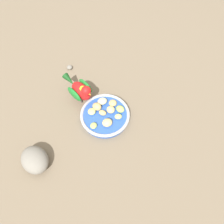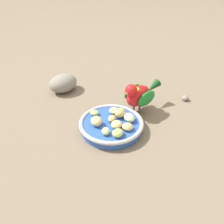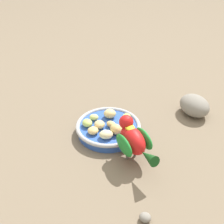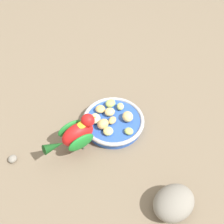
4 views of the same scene
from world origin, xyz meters
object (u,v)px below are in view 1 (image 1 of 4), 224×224
apple_piece_7 (97,107)px  apple_piece_8 (94,126)px  feeding_bowl (105,116)px  apple_piece_3 (103,101)px  rock_large (35,160)px  apple_piece_0 (103,113)px  apple_piece_4 (111,110)px  apple_piece_5 (113,103)px  pebble_0 (70,67)px  apple_piece_9 (120,109)px  apple_piece_6 (118,117)px  parrot (81,90)px  apple_piece_1 (107,123)px  apple_piece_2 (91,112)px

apple_piece_7 → apple_piece_8: (-0.08, -0.02, -0.01)m
feeding_bowl → apple_piece_3: bearing=28.9°
rock_large → apple_piece_0: bearing=-32.3°
apple_piece_4 → apple_piece_8: apple_piece_4 is taller
apple_piece_3 → apple_piece_7: bearing=159.4°
apple_piece_5 → pebble_0: 0.29m
apple_piece_9 → rock_large: bearing=142.8°
apple_piece_6 → rock_large: bearing=138.8°
apple_piece_6 → apple_piece_9: apple_piece_9 is taller
feeding_bowl → parrot: 0.14m
feeding_bowl → apple_piece_9: (0.04, -0.05, 0.02)m
apple_piece_8 → pebble_0: bearing=40.6°
apple_piece_4 → apple_piece_0: bearing=131.6°
apple_piece_0 → apple_piece_3: size_ratio=0.77×
apple_piece_0 → parrot: bearing=63.9°
apple_piece_5 → apple_piece_6: 0.06m
apple_piece_5 → apple_piece_7: bearing=126.5°
apple_piece_0 → apple_piece_1: size_ratio=0.79×
apple_piece_1 → apple_piece_9: size_ratio=1.11×
apple_piece_2 → apple_piece_6: (0.01, -0.10, 0.00)m
apple_piece_7 → rock_large: (-0.26, 0.12, -0.01)m
feeding_bowl → parrot: (0.05, 0.12, 0.05)m
apple_piece_3 → apple_piece_4: apple_piece_3 is taller
apple_piece_3 → parrot: parrot is taller
apple_piece_5 → rock_large: 0.34m
apple_piece_1 → feeding_bowl: bearing=30.7°
apple_piece_3 → rock_large: bearing=154.8°
apple_piece_4 → apple_piece_9: same height
parrot → pebble_0: 0.19m
apple_piece_7 → apple_piece_5: bearing=-53.5°
apple_piece_0 → apple_piece_7: bearing=60.3°
apple_piece_1 → apple_piece_3: bearing=29.7°
apple_piece_8 → parrot: (0.11, 0.10, 0.03)m
apple_piece_1 → apple_piece_3: apple_piece_1 is taller
apple_piece_5 → rock_large: rock_large is taller
apple_piece_0 → apple_piece_4: 0.03m
apple_piece_5 → pebble_0: (0.14, 0.25, -0.03)m
parrot → pebble_0: bearing=158.1°
apple_piece_0 → apple_piece_1: (-0.04, -0.03, 0.00)m
apple_piece_0 → apple_piece_9: 0.07m
apple_piece_8 → apple_piece_9: apple_piece_9 is taller
feeding_bowl → rock_large: 0.29m
apple_piece_6 → pebble_0: 0.35m
apple_piece_2 → apple_piece_9: 0.11m
parrot → rock_large: bearing=-71.6°
apple_piece_2 → apple_piece_7: 0.03m
apple_piece_4 → pebble_0: size_ratio=1.30×
apple_piece_6 → apple_piece_0: bearing=92.7°
apple_piece_3 → apple_piece_9: apple_piece_3 is taller
apple_piece_3 → pebble_0: size_ratio=1.53×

